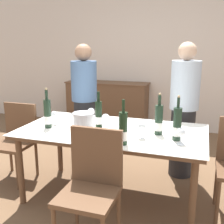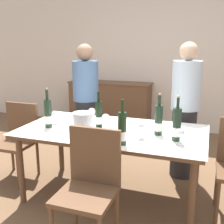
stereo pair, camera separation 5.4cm
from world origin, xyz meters
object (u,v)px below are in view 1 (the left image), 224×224
Objects in this scene: ice_bucket at (83,124)px; wine_bottle_0 at (48,114)px; wine_glass_4 at (142,126)px; person_host at (85,105)px; wine_bottle_2 at (99,115)px; wine_bottle_1 at (177,125)px; wine_glass_1 at (111,132)px; wine_glass_2 at (106,119)px; wine_bottle_3 at (159,120)px; wine_glass_3 at (54,115)px; wine_glass_5 at (181,133)px; dining_table at (112,136)px; chair_near_front at (92,181)px; person_guest_left at (184,112)px; sideboard_cabinet at (107,105)px; chair_left_end at (16,136)px; wine_glass_0 at (91,112)px; wine_bottle_4 at (123,129)px.

ice_bucket is 0.54× the size of wine_bottle_0.
person_host is (-0.96, 0.92, -0.06)m from wine_glass_4.
wine_bottle_2 is 0.24× the size of person_host.
wine_bottle_1 is at bearing -34.77° from person_host.
wine_glass_1 is 0.39m from wine_glass_2.
wine_bottle_1 is 0.21m from wine_bottle_3.
wine_glass_5 is (1.31, -0.20, 0.00)m from wine_glass_3.
wine_bottle_0 reaches higher than wine_glass_4.
wine_glass_3 is (-0.63, -0.01, 0.17)m from dining_table.
chair_near_front is 1.59m from person_guest_left.
person_guest_left is at bearing -46.82° from sideboard_cabinet.
chair_left_end is at bearing 161.48° from ice_bucket.
dining_table is at bearing -50.63° from person_host.
dining_table is 1.15× the size of person_guest_left.
person_host is at bearing 120.23° from wine_glass_0.
wine_bottle_1 is at bearing 1.13° from wine_bottle_0.
wine_glass_3 is 0.09× the size of person_host.
wine_bottle_0 is 0.98m from chair_near_front.
dining_table is 0.66m from wine_glass_3.
person_guest_left is (0.30, 0.90, -0.05)m from wine_glass_4.
wine_glass_0 is at bearing 126.28° from wine_glass_1.
chair_left_end is (-1.88, 0.29, -0.33)m from wine_glass_5.
wine_glass_3 is at bearing -90.27° from person_host.
ice_bucket is 0.29m from wine_bottle_2.
wine_glass_2 is (0.08, -0.02, -0.02)m from wine_bottle_2.
chair_near_front is 0.59× the size of person_guest_left.
wine_bottle_2 is 2.49× the size of wine_glass_0.
dining_table is 0.42m from wine_glass_0.
wine_glass_0 is at bearing 144.62° from dining_table.
wine_glass_2 is (0.57, 0.15, -0.03)m from wine_bottle_0.
person_guest_left is (0.78, 0.72, -0.07)m from wine_bottle_2.
wine_bottle_0 is at bearing -165.46° from wine_glass_2.
ice_bucket is 1.30m from person_guest_left.
wine_bottle_2 is at bearing 165.76° from wine_glass_2.
person_host is at bearing 126.89° from wine_bottle_4.
wine_glass_4 is (0.40, -0.17, 0.00)m from wine_glass_2.
ice_bucket is at bearing -98.15° from wine_bottle_2.
person_guest_left is at bearing -0.91° from person_host.
person_guest_left reaches higher than wine_glass_4.
dining_table is at bearing 52.65° from ice_bucket.
wine_glass_1 is at bearing -56.61° from person_host.
wine_bottle_3 is 0.25× the size of person_guest_left.
wine_bottle_3 is 0.49m from wine_glass_1.
wine_bottle_2 is 1.11m from chair_left_end.
ice_bucket is 0.46m from wine_bottle_0.
wine_glass_5 is (0.68, -0.21, 0.17)m from dining_table.
wine_bottle_0 is 2.73× the size of wine_glass_0.
wine_glass_2 reaches higher than chair_left_end.
wine_bottle_3 is 0.31m from wine_glass_5.
person_host is at bearing 143.29° from wine_glass_5.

